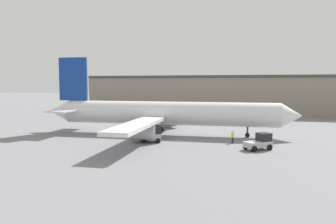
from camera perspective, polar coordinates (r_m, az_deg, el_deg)
ground_plane at (r=52.72m, az=0.00°, el=-3.95°), size 400.00×400.00×0.00m
terminal_building at (r=91.82m, az=11.80°, el=3.00°), size 81.81×13.83×10.33m
airplane at (r=52.54m, az=-1.15°, el=-0.22°), size 41.60×38.06×12.56m
ground_crew_worker at (r=45.87m, az=11.19°, el=-4.23°), size 0.38×0.38×1.73m
baggage_tug at (r=42.20m, az=15.67°, el=-5.06°), size 3.61×3.37×2.07m
belt_loader_truck at (r=46.02m, az=-2.72°, el=-3.82°), size 3.38×2.87×2.49m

